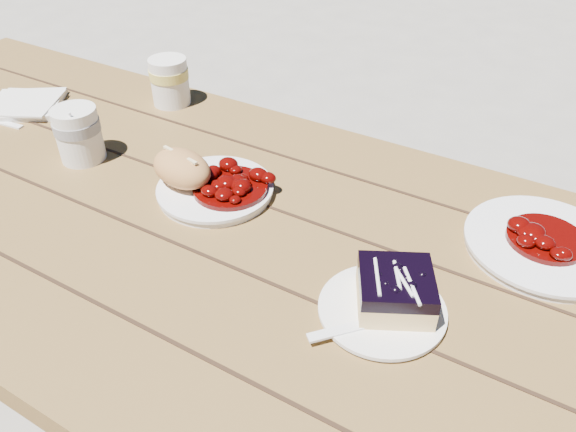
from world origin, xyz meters
The scene contains 12 objects.
picnic_table centered at (0.00, 0.00, 0.59)m, with size 2.00×1.55×0.75m.
main_plate centered at (0.01, 0.07, 0.76)m, with size 0.20×0.20×0.02m, color white.
goulash_stew centered at (0.04, 0.07, 0.79)m, with size 0.13×0.13×0.04m, color #4A0402, non-canonical shape.
bread_roll centered at (-0.04, 0.05, 0.80)m, with size 0.12×0.08×0.06m, color #C0854A.
dessert_plate centered at (0.38, -0.05, 0.76)m, with size 0.17×0.17×0.01m, color white.
blueberry_cake centered at (0.39, -0.04, 0.79)m, with size 0.14×0.14×0.06m.
fork_dessert centered at (0.36, -0.11, 0.76)m, with size 0.03×0.16×0.01m, color white, non-canonical shape.
coffee_cup centered at (-0.29, 0.03, 0.80)m, with size 0.09×0.09×0.11m, color white.
napkin_stack centered at (-0.57, 0.12, 0.76)m, with size 0.15×0.15×0.01m, color white.
second_plate centered at (0.55, 0.21, 0.76)m, with size 0.24×0.24×0.02m, color white.
second_stew centered at (0.55, 0.21, 0.79)m, with size 0.12×0.12×0.04m, color #4A0402, non-canonical shape.
second_cup centered at (-0.30, 0.31, 0.80)m, with size 0.09×0.09×0.11m, color white.
Camera 1 is at (0.54, -0.58, 1.33)m, focal length 35.00 mm.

